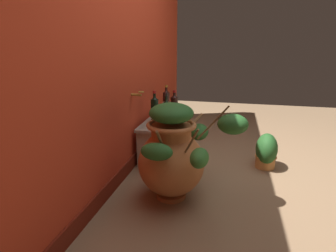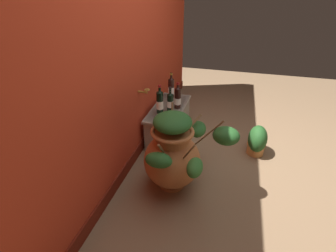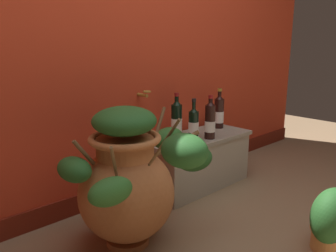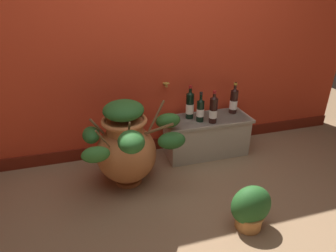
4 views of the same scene
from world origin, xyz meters
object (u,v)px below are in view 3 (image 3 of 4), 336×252
(wine_bottle_middle, at_px, (177,120))
(wine_bottle_right, at_px, (219,112))
(wine_bottle_left, at_px, (210,120))
(potted_shrub, at_px, (332,221))
(terracotta_urn, at_px, (130,180))
(wine_bottle_back, at_px, (194,123))

(wine_bottle_middle, relative_size, wine_bottle_right, 1.03)
(wine_bottle_left, distance_m, wine_bottle_middle, 0.25)
(potted_shrub, bearing_deg, wine_bottle_middle, 93.01)
(terracotta_urn, distance_m, wine_bottle_left, 0.91)
(wine_bottle_middle, xyz_separation_m, wine_bottle_back, (0.07, -0.10, -0.02))
(terracotta_urn, xyz_separation_m, potted_shrub, (0.75, -0.78, -0.21))
(wine_bottle_back, bearing_deg, wine_bottle_left, -30.18)
(wine_bottle_right, xyz_separation_m, potted_shrub, (-0.43, -1.13, -0.37))
(wine_bottle_back, relative_size, potted_shrub, 0.86)
(wine_bottle_right, bearing_deg, wine_bottle_back, -166.31)
(terracotta_urn, xyz_separation_m, wine_bottle_left, (0.87, 0.19, 0.17))
(potted_shrub, bearing_deg, terracotta_urn, 134.00)
(wine_bottle_middle, bearing_deg, wine_bottle_left, -42.93)
(wine_bottle_left, height_order, potted_shrub, wine_bottle_left)
(wine_bottle_left, xyz_separation_m, potted_shrub, (-0.12, -0.97, -0.37))
(terracotta_urn, height_order, wine_bottle_right, terracotta_urn)
(wine_bottle_middle, distance_m, wine_bottle_right, 0.49)
(wine_bottle_left, height_order, wine_bottle_back, wine_bottle_left)
(wine_bottle_right, height_order, potted_shrub, wine_bottle_right)
(terracotta_urn, height_order, potted_shrub, terracotta_urn)
(terracotta_urn, xyz_separation_m, wine_bottle_middle, (0.69, 0.35, 0.17))
(wine_bottle_left, relative_size, wine_bottle_back, 1.07)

